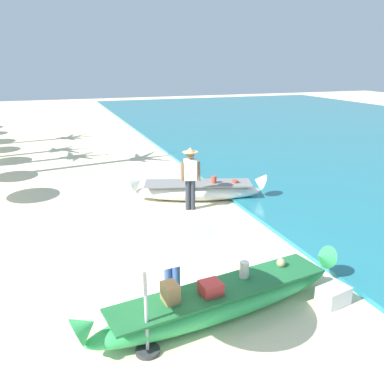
{
  "coord_description": "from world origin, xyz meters",
  "views": [
    {
      "loc": [
        -2.01,
        -6.7,
        4.05
      ],
      "look_at": [
        1.25,
        2.49,
        0.9
      ],
      "focal_mm": 38.35,
      "sensor_mm": 36.0,
      "label": 1
    }
  ],
  "objects_px": {
    "boat_white_midground": "(198,190)",
    "patio_umbrella_large": "(143,224)",
    "person_tourist_customer": "(172,254)",
    "person_vendor_hatted": "(190,174)",
    "cooler_box": "(333,296)",
    "boat_green_foreground": "(221,300)"
  },
  "relations": [
    {
      "from": "boat_white_midground",
      "to": "patio_umbrella_large",
      "type": "relative_size",
      "value": 1.85
    },
    {
      "from": "boat_white_midground",
      "to": "boat_green_foreground",
      "type": "bearing_deg",
      "value": -106.68
    },
    {
      "from": "patio_umbrella_large",
      "to": "cooler_box",
      "type": "relative_size",
      "value": 4.14
    },
    {
      "from": "person_vendor_hatted",
      "to": "cooler_box",
      "type": "distance_m",
      "value": 5.43
    },
    {
      "from": "boat_green_foreground",
      "to": "person_vendor_hatted",
      "type": "height_order",
      "value": "person_vendor_hatted"
    },
    {
      "from": "person_vendor_hatted",
      "to": "person_tourist_customer",
      "type": "bearing_deg",
      "value": -113.25
    },
    {
      "from": "boat_green_foreground",
      "to": "patio_umbrella_large",
      "type": "relative_size",
      "value": 2.22
    },
    {
      "from": "person_tourist_customer",
      "to": "boat_white_midground",
      "type": "bearing_deg",
      "value": 64.92
    },
    {
      "from": "person_vendor_hatted",
      "to": "patio_umbrella_large",
      "type": "xyz_separation_m",
      "value": [
        -2.57,
        -5.45,
        0.98
      ]
    },
    {
      "from": "person_vendor_hatted",
      "to": "cooler_box",
      "type": "relative_size",
      "value": 3.37
    },
    {
      "from": "boat_white_midground",
      "to": "person_tourist_customer",
      "type": "bearing_deg",
      "value": -115.08
    },
    {
      "from": "person_vendor_hatted",
      "to": "boat_white_midground",
      "type": "bearing_deg",
      "value": 55.13
    },
    {
      "from": "patio_umbrella_large",
      "to": "cooler_box",
      "type": "height_order",
      "value": "patio_umbrella_large"
    },
    {
      "from": "boat_white_midground",
      "to": "person_tourist_customer",
      "type": "xyz_separation_m",
      "value": [
        -2.32,
        -4.97,
        0.6
      ]
    },
    {
      "from": "boat_white_midground",
      "to": "cooler_box",
      "type": "xyz_separation_m",
      "value": [
        0.27,
        -6.02,
        -0.14
      ]
    },
    {
      "from": "patio_umbrella_large",
      "to": "cooler_box",
      "type": "distance_m",
      "value": 3.82
    },
    {
      "from": "person_vendor_hatted",
      "to": "cooler_box",
      "type": "xyz_separation_m",
      "value": [
        0.77,
        -5.3,
        -0.88
      ]
    },
    {
      "from": "boat_green_foreground",
      "to": "person_tourist_customer",
      "type": "relative_size",
      "value": 3.06
    },
    {
      "from": "person_tourist_customer",
      "to": "patio_umbrella_large",
      "type": "relative_size",
      "value": 0.73
    },
    {
      "from": "boat_white_midground",
      "to": "person_tourist_customer",
      "type": "distance_m",
      "value": 5.52
    },
    {
      "from": "boat_green_foreground",
      "to": "patio_umbrella_large",
      "type": "height_order",
      "value": "patio_umbrella_large"
    },
    {
      "from": "boat_white_midground",
      "to": "cooler_box",
      "type": "distance_m",
      "value": 6.03
    }
  ]
}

